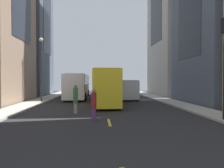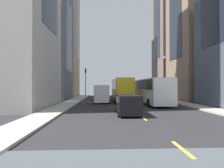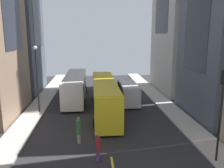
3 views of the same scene
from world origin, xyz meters
name	(u,v)px [view 3 (image 3 of 3)]	position (x,y,z in m)	size (l,w,h in m)	color
ground_plane	(102,104)	(0.00, 0.00, 0.00)	(41.77, 41.77, 0.00)	#28282B
sidewalk_west	(40,105)	(-7.75, 0.00, 0.07)	(2.27, 44.00, 0.15)	#B2ADA3
sidewalk_east	(162,102)	(7.75, 0.00, 0.07)	(2.27, 44.00, 0.15)	#B2ADA3
lane_stripe_1	(113,165)	(0.00, -14.00, 0.01)	(0.16, 2.00, 0.01)	yellow
lane_stripe_2	(106,125)	(0.00, -7.00, 0.01)	(0.16, 2.00, 0.01)	yellow
lane_stripe_3	(102,104)	(0.00, 0.00, 0.01)	(0.16, 2.00, 0.01)	yellow
lane_stripe_4	(100,91)	(0.00, 7.00, 0.01)	(0.16, 2.00, 0.01)	yellow
lane_stripe_5	(99,82)	(0.00, 14.00, 0.01)	(0.16, 2.00, 0.01)	yellow
lane_stripe_6	(98,76)	(0.00, 21.00, 0.01)	(0.16, 2.00, 0.01)	yellow
city_bus_white	(75,85)	(-3.51, 2.45, 2.01)	(2.80, 12.02, 3.35)	silver
streetcar_yellow	(105,94)	(0.11, -3.25, 2.12)	(2.70, 13.47, 3.59)	yellow
delivery_van_white	(128,91)	(3.28, 0.06, 1.51)	(2.25, 5.96, 2.58)	white
car_black_0	(104,79)	(0.95, 12.06, 0.98)	(1.93, 4.28, 1.66)	black
pedestrian_walking_far	(98,146)	(-0.94, -13.44, 1.08)	(0.33, 0.33, 2.02)	#593372
pedestrian_waiting_curb	(79,130)	(-2.39, -10.67, 1.16)	(0.37, 0.37, 2.21)	gray
traffic_light_near_corner	(222,100)	(7.02, -14.35, 4.42)	(0.32, 0.44, 6.18)	black
streetlamp_near	(37,73)	(-7.12, -3.00, 4.57)	(0.44, 0.44, 7.25)	black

